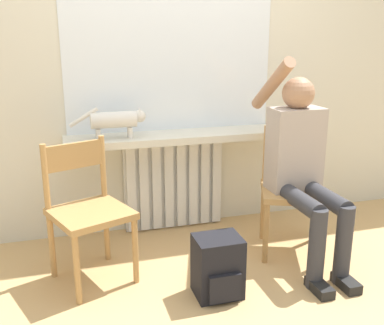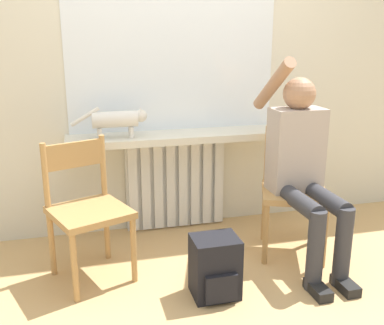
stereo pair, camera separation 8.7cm
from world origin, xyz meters
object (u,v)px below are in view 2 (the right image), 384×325
object	(u,v)px
person	(303,163)
backpack	(215,267)
chair_left	(87,208)
cat	(118,120)
chair_right	(294,189)

from	to	relation	value
person	backpack	size ratio (longest dim) A/B	3.73
chair_left	cat	world-z (taller)	cat
cat	chair_right	bearing A→B (deg)	-21.58
cat	backpack	bearing A→B (deg)	-62.90
chair_right	person	xyz separation A→B (m)	(-0.01, -0.12, 0.22)
chair_right	person	bearing A→B (deg)	-74.47
chair_left	chair_right	size ratio (longest dim) A/B	1.00
chair_right	cat	world-z (taller)	cat
chair_left	cat	distance (m)	0.68
person	chair_right	bearing A→B (deg)	83.29
chair_left	backpack	size ratio (longest dim) A/B	2.38
chair_right	chair_left	bearing A→B (deg)	-157.77
backpack	chair_right	bearing A→B (deg)	30.85
chair_left	backpack	bearing A→B (deg)	-52.21
person	cat	size ratio (longest dim) A/B	2.57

